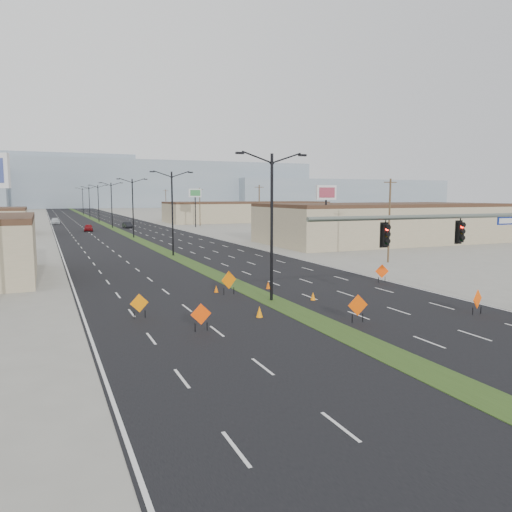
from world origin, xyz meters
name	(u,v)px	position (x,y,z in m)	size (l,w,h in m)	color
ground	(379,350)	(0.00, 0.00, 0.00)	(600.00, 600.00, 0.00)	gray
road_surface	(110,227)	(0.00, 100.00, 0.00)	(25.00, 400.00, 0.02)	black
median_strip	(110,227)	(0.00, 100.00, 0.00)	(2.00, 400.00, 0.04)	#273F16
building_se_near	(380,224)	(34.00, 45.00, 2.75)	(36.00, 18.00, 5.50)	tan
building_se_far	(247,212)	(38.00, 110.00, 2.50)	(44.00, 16.00, 5.00)	tan
mesa_center	(135,184)	(40.00, 300.00, 14.00)	(220.00, 50.00, 28.00)	#80919F
mesa_east	(335,193)	(180.00, 290.00, 9.00)	(160.00, 50.00, 18.00)	#80919F
mesa_backdrop	(12,181)	(-30.00, 320.00, 16.00)	(140.00, 50.00, 32.00)	#80919F
signal_mast	(485,239)	(8.56, 2.00, 4.79)	(16.30, 0.60, 8.00)	slate
streetlight_0	(272,222)	(0.00, 12.00, 5.42)	(5.15, 0.24, 10.02)	black
streetlight_1	(172,211)	(0.00, 40.00, 5.42)	(5.15, 0.24, 10.02)	black
streetlight_2	(133,206)	(0.00, 68.00, 5.42)	(5.15, 0.24, 10.02)	black
streetlight_3	(112,204)	(0.00, 96.00, 5.42)	(5.15, 0.24, 10.02)	black
streetlight_4	(98,202)	(0.00, 124.00, 5.42)	(5.15, 0.24, 10.02)	black
streetlight_5	(89,201)	(0.00, 152.00, 5.42)	(5.15, 0.24, 10.02)	black
streetlight_6	(83,200)	(0.00, 180.00, 5.42)	(5.15, 0.24, 10.02)	black
utility_pole_0	(389,219)	(20.00, 25.00, 4.67)	(1.60, 0.20, 9.00)	#4C3823
utility_pole_1	(259,210)	(20.00, 60.00, 4.67)	(1.60, 0.20, 9.00)	#4C3823
utility_pole_2	(200,206)	(20.00, 95.00, 4.67)	(1.60, 0.20, 9.00)	#4C3823
utility_pole_3	(166,204)	(20.00, 130.00, 4.67)	(1.60, 0.20, 9.00)	#4C3823
car_left	(88,228)	(-5.79, 87.35, 0.71)	(1.69, 4.19, 1.43)	maroon
car_mid	(127,225)	(3.03, 94.49, 0.67)	(1.41, 4.06, 1.34)	black
car_far	(55,221)	(-11.31, 117.63, 0.75)	(2.09, 5.15, 1.49)	silver
construction_sign_0	(139,304)	(-9.26, 10.54, 0.87)	(1.11, 0.19, 1.48)	orange
construction_sign_1	(201,315)	(-6.76, 6.37, 0.89)	(1.14, 0.07, 1.52)	#FF4505
construction_sign_2	(229,281)	(-2.00, 15.07, 1.05)	(1.28, 0.45, 1.77)	#E36604
construction_sign_3	(358,306)	(2.00, 4.65, 0.96)	(1.22, 0.18, 1.64)	#E74C04
construction_sign_4	(477,300)	(9.82, 3.41, 0.90)	(1.09, 0.44, 1.54)	#FF4F05
construction_sign_5	(382,272)	(11.50, 14.92, 0.90)	(1.10, 0.43, 1.53)	#F94205
cone_0	(259,312)	(-2.66, 7.97, 0.34)	(0.41, 0.41, 0.68)	orange
cone_1	(268,285)	(1.61, 16.06, 0.30)	(0.35, 0.35, 0.59)	#E45604
cone_2	(313,296)	(2.71, 10.99, 0.29)	(0.35, 0.35, 0.58)	orange
cone_3	(216,289)	(-2.57, 16.26, 0.28)	(0.33, 0.33, 0.55)	#E06004
pole_sign_east_near	(326,198)	(19.18, 36.72, 6.88)	(2.79, 0.52, 8.50)	black
pole_sign_east_far	(195,196)	(17.82, 91.33, 7.07)	(2.76, 1.41, 8.72)	black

